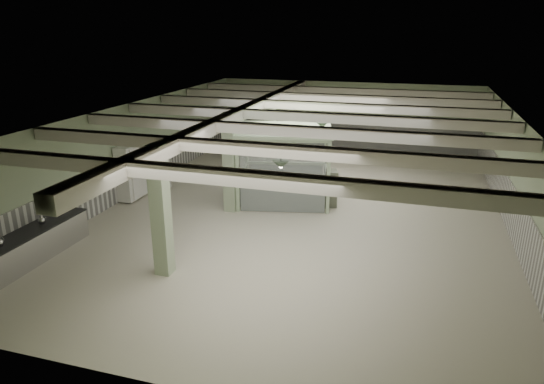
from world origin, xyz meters
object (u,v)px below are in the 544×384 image
(walkin_cooler, at_px, (139,170))
(filing_cabinet, at_px, (331,188))
(prep_counter, at_px, (15,254))
(guard_booth, at_px, (284,153))

(walkin_cooler, bearing_deg, filing_cabinet, 7.14)
(prep_counter, relative_size, filing_cabinet, 3.78)
(walkin_cooler, distance_m, filing_cabinet, 7.59)
(prep_counter, xyz_separation_m, walkin_cooler, (-0.08, 6.60, 0.59))
(guard_booth, height_order, filing_cabinet, guard_booth)
(walkin_cooler, distance_m, guard_booth, 5.85)
(walkin_cooler, relative_size, guard_booth, 0.56)
(prep_counter, xyz_separation_m, guard_booth, (5.61, 7.65, 1.42))
(walkin_cooler, xyz_separation_m, filing_cabinet, (7.52, 0.94, -0.37))
(walkin_cooler, bearing_deg, prep_counter, -89.27)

